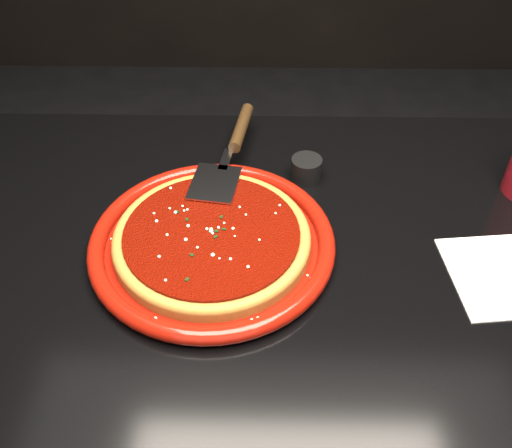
{
  "coord_description": "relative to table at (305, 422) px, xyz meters",
  "views": [
    {
      "loc": [
        -0.08,
        -0.49,
        1.32
      ],
      "look_at": [
        -0.09,
        0.09,
        0.77
      ],
      "focal_mm": 40.0,
      "sensor_mm": 36.0,
      "label": 1
    }
  ],
  "objects": [
    {
      "name": "pizza_crust",
      "position": [
        -0.15,
        0.06,
        0.39
      ],
      "size": [
        0.32,
        0.32,
        0.01
      ],
      "primitive_type": "cylinder",
      "rotation": [
        0.0,
        0.0,
        -0.21
      ],
      "color": "brown",
      "rests_on": "plate"
    },
    {
      "name": "pizza_server",
      "position": [
        -0.13,
        0.23,
        0.42
      ],
      "size": [
        0.12,
        0.3,
        0.02
      ],
      "primitive_type": null,
      "rotation": [
        0.0,
        0.0,
        -0.15
      ],
      "color": "silver",
      "rests_on": "plate"
    },
    {
      "name": "pizza_crust_rim",
      "position": [
        -0.15,
        0.06,
        0.4
      ],
      "size": [
        0.32,
        0.32,
        0.02
      ],
      "primitive_type": "torus",
      "rotation": [
        0.0,
        0.0,
        -0.21
      ],
      "color": "brown",
      "rests_on": "plate"
    },
    {
      "name": "ramekin",
      "position": [
        -0.01,
        0.22,
        0.39
      ],
      "size": [
        0.06,
        0.06,
        0.04
      ],
      "primitive_type": "cylinder",
      "rotation": [
        0.0,
        0.0,
        -0.38
      ],
      "color": "black",
      "rests_on": "table"
    },
    {
      "name": "parmesan_dusting",
      "position": [
        -0.15,
        0.06,
        0.41
      ],
      "size": [
        0.23,
        0.23,
        0.01
      ],
      "primitive_type": null,
      "color": "beige",
      "rests_on": "plate"
    },
    {
      "name": "basil_flecks",
      "position": [
        -0.15,
        0.06,
        0.41
      ],
      "size": [
        0.21,
        0.21,
        0.0
      ],
      "primitive_type": null,
      "color": "black",
      "rests_on": "plate"
    },
    {
      "name": "plate",
      "position": [
        -0.15,
        0.06,
        0.39
      ],
      "size": [
        0.4,
        0.4,
        0.03
      ],
      "primitive_type": "cylinder",
      "rotation": [
        0.0,
        0.0,
        -0.21
      ],
      "color": "maroon",
      "rests_on": "table"
    },
    {
      "name": "napkin_a",
      "position": [
        0.24,
        0.02,
        0.38
      ],
      "size": [
        0.16,
        0.16,
        0.0
      ],
      "primitive_type": "cube",
      "rotation": [
        0.0,
        0.0,
        0.11
      ],
      "color": "white",
      "rests_on": "table"
    },
    {
      "name": "table",
      "position": [
        0.0,
        0.0,
        0.0
      ],
      "size": [
        1.2,
        0.8,
        0.75
      ],
      "primitive_type": "cube",
      "color": "black",
      "rests_on": "floor"
    },
    {
      "name": "pizza_sauce",
      "position": [
        -0.15,
        0.06,
        0.4
      ],
      "size": [
        0.29,
        0.29,
        0.01
      ],
      "primitive_type": "cylinder",
      "rotation": [
        0.0,
        0.0,
        -0.21
      ],
      "color": "#6E0C03",
      "rests_on": "plate"
    }
  ]
}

